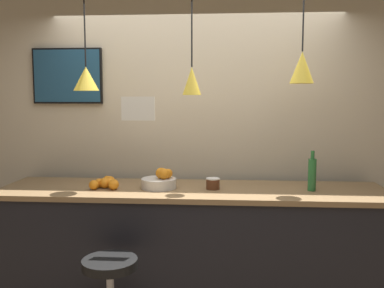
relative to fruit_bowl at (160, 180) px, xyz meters
The scene contains 11 objects.
back_wall 0.64m from the fruit_bowl, 63.72° to the left, with size 8.00×0.06×2.90m.
service_counter 0.65m from the fruit_bowl, ahead, with size 3.03×0.74×1.08m.
fruit_bowl is the anchor object (origin of this frame).
orange_pile 0.44m from the fruit_bowl, behind, with size 0.23×0.28×0.08m.
juice_bottle 1.17m from the fruit_bowl, ahead, with size 0.06×0.06×0.31m.
spread_jar 0.41m from the fruit_bowl, ahead, with size 0.11×0.11×0.09m.
pendant_lamp_left 0.99m from the fruit_bowl, behind, with size 0.20×0.20×0.96m.
pendant_lamp_middle 0.82m from the fruit_bowl, ahead, with size 0.14×0.14×0.99m.
pendant_lamp_right 1.38m from the fruit_bowl, ahead, with size 0.18×0.18×0.91m.
mounted_tv 1.30m from the fruit_bowl, 153.29° to the left, with size 0.62×0.04×0.49m.
hanging_menu_board 0.64m from the fruit_bowl, 113.66° to the right, with size 0.24×0.01×0.17m.
Camera 1 is at (0.25, -2.50, 1.79)m, focal length 40.00 mm.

